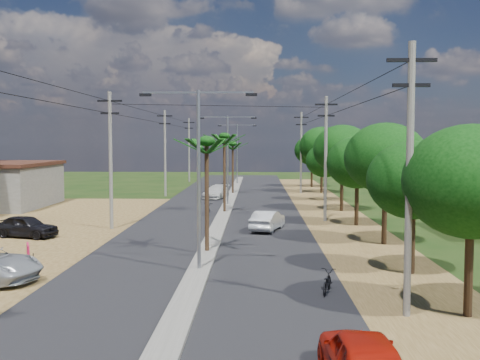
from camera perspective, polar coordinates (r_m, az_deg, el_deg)
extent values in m
plane|color=black|center=(25.17, -4.17, -9.36)|extent=(160.00, 160.00, 0.00)
cube|color=black|center=(39.87, -1.99, -4.36)|extent=(12.00, 110.00, 0.04)
cube|color=#605E56|center=(42.82, -1.73, -3.68)|extent=(1.00, 90.00, 0.18)
cube|color=#51401B|center=(40.24, 10.22, -4.35)|extent=(5.00, 90.00, 0.03)
cube|color=gray|center=(55.69, 21.03, -0.55)|extent=(7.00, 7.00, 3.30)
cylinder|color=black|center=(20.00, 22.26, -7.00)|extent=(0.28, 0.28, 4.20)
ellipsoid|color=black|center=(19.70, 22.44, -0.12)|extent=(4.40, 4.40, 3.74)
cylinder|color=black|center=(25.59, 17.08, -4.91)|extent=(0.28, 0.28, 3.85)
ellipsoid|color=black|center=(25.35, 17.19, 0.01)|extent=(4.00, 4.00, 3.40)
cylinder|color=black|center=(32.37, 14.48, -2.40)|extent=(0.28, 0.28, 4.55)
ellipsoid|color=black|center=(32.19, 14.56, 2.20)|extent=(4.60, 4.60, 3.91)
cylinder|color=black|center=(39.16, 11.78, -1.63)|extent=(0.28, 0.28, 4.06)
ellipsoid|color=black|center=(39.01, 11.82, 1.77)|extent=(4.20, 4.20, 3.57)
cylinder|color=black|center=(47.03, 10.31, -0.25)|extent=(0.28, 0.28, 4.76)
ellipsoid|color=black|center=(46.91, 10.35, 3.07)|extent=(4.80, 4.80, 4.08)
cylinder|color=black|center=(54.92, 8.63, -0.21)|extent=(0.28, 0.28, 3.64)
ellipsoid|color=black|center=(54.81, 8.66, 1.96)|extent=(3.80, 3.80, 3.23)
cylinder|color=black|center=(62.88, 8.30, 0.89)|extent=(0.28, 0.28, 4.90)
ellipsoid|color=black|center=(62.79, 8.32, 3.45)|extent=(5.00, 5.00, 4.25)
cylinder|color=black|center=(70.81, 7.30, 1.02)|extent=(0.28, 0.28, 4.34)
ellipsoid|color=black|center=(70.72, 7.32, 3.03)|extent=(4.40, 4.40, 3.74)
cylinder|color=black|center=(28.62, -3.39, -1.84)|extent=(0.22, 0.22, 5.80)
cylinder|color=black|center=(44.52, -1.59, 0.51)|extent=(0.22, 0.22, 6.20)
cylinder|color=black|center=(60.49, -0.74, 1.10)|extent=(0.22, 0.22, 5.50)
cylinder|color=gray|center=(24.56, -4.22, -0.24)|extent=(0.16, 0.16, 8.00)
cube|color=gray|center=(24.49, -1.44, 8.89)|extent=(2.40, 0.08, 0.08)
cube|color=gray|center=(24.73, -7.06, 8.81)|extent=(2.40, 0.08, 0.08)
cube|color=black|center=(24.45, 1.17, 8.67)|extent=(0.50, 0.18, 0.12)
cube|color=black|center=(24.91, -9.59, 8.52)|extent=(0.50, 0.18, 0.12)
cylinder|color=gray|center=(49.46, -1.27, 1.90)|extent=(0.16, 0.16, 8.00)
cube|color=gray|center=(49.43, 0.12, 6.42)|extent=(2.40, 0.08, 0.08)
cube|color=gray|center=(49.55, -2.67, 6.41)|extent=(2.40, 0.08, 0.08)
cube|color=black|center=(49.40, 1.41, 6.31)|extent=(0.50, 0.18, 0.12)
cube|color=black|center=(49.64, -3.94, 6.29)|extent=(0.50, 0.18, 0.12)
cylinder|color=gray|center=(74.43, -0.29, 2.61)|extent=(0.16, 0.16, 8.00)
cube|color=gray|center=(74.41, 0.63, 5.61)|extent=(2.40, 0.08, 0.08)
cube|color=gray|center=(74.49, -1.22, 5.61)|extent=(2.40, 0.08, 0.08)
cube|color=black|center=(74.39, 1.48, 5.53)|extent=(0.50, 0.18, 0.12)
cube|color=black|center=(74.55, -2.07, 5.53)|extent=(0.50, 0.18, 0.12)
cylinder|color=#605E56|center=(37.61, -13.01, 1.90)|extent=(0.24, 0.24, 9.00)
cube|color=black|center=(37.67, -13.10, 7.84)|extent=(1.60, 0.12, 0.12)
cube|color=black|center=(37.63, -13.08, 6.62)|extent=(1.20, 0.12, 0.12)
cylinder|color=#605E56|center=(59.15, -7.62, 2.69)|extent=(0.24, 0.24, 9.00)
cube|color=black|center=(59.19, -7.66, 6.47)|extent=(1.60, 0.12, 0.12)
cube|color=black|center=(59.16, -7.65, 5.70)|extent=(1.20, 0.12, 0.12)
cylinder|color=#605E56|center=(79.94, -5.20, 3.04)|extent=(0.24, 0.24, 9.00)
cube|color=black|center=(79.97, -5.22, 5.84)|extent=(1.60, 0.12, 0.12)
cube|color=black|center=(79.95, -5.22, 5.27)|extent=(1.20, 0.12, 0.12)
cylinder|color=#605E56|center=(19.08, 16.82, -0.11)|extent=(0.24, 0.24, 9.00)
cube|color=black|center=(19.21, 17.06, 11.57)|extent=(1.60, 0.12, 0.12)
cube|color=black|center=(19.12, 17.01, 9.20)|extent=(1.20, 0.12, 0.12)
cylinder|color=#605E56|center=(40.69, 8.69, 2.11)|extent=(0.24, 0.24, 9.00)
cube|color=black|center=(40.76, 8.75, 7.60)|extent=(1.60, 0.12, 0.12)
cube|color=black|center=(40.71, 8.74, 6.47)|extent=(1.20, 0.12, 0.12)
cylinder|color=#605E56|center=(62.58, 6.22, 2.78)|extent=(0.24, 0.24, 9.00)
cube|color=black|center=(62.62, 6.25, 6.35)|extent=(1.60, 0.12, 0.12)
cube|color=black|center=(62.59, 6.24, 5.61)|extent=(1.20, 0.12, 0.12)
imported|color=#A11508|center=(14.02, 12.36, -17.44)|extent=(1.82, 4.22, 1.42)
imported|color=#9DA1A5|center=(36.29, 2.81, -4.18)|extent=(2.43, 4.17, 1.30)
imported|color=#B2B2AE|center=(56.49, -2.44, -1.25)|extent=(2.77, 4.72, 1.28)
imported|color=black|center=(36.07, -20.92, -4.47)|extent=(4.19, 2.57, 1.33)
imported|color=black|center=(21.90, 8.80, -10.28)|extent=(0.98, 1.71, 0.85)
imported|color=black|center=(43.80, -3.23, -2.98)|extent=(0.86, 1.95, 0.99)
imported|color=black|center=(62.54, -1.77, -0.83)|extent=(0.65, 1.85, 1.09)
cube|color=#B8113F|center=(27.85, -20.72, -7.19)|extent=(0.60, 1.19, 1.06)
cylinder|color=black|center=(27.38, -21.17, -7.96)|extent=(0.04, 0.04, 0.53)
cylinder|color=black|center=(28.43, -20.26, -7.50)|extent=(0.04, 0.04, 0.53)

